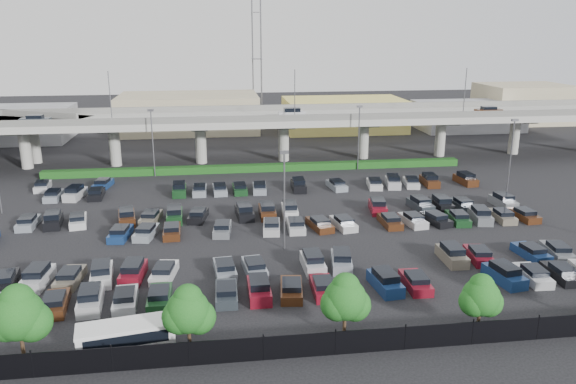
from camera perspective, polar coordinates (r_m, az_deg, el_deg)
The scene contains 10 objects.
ground at distance 65.67m, azimuth -1.26°, elevation -3.16°, with size 280.00×280.00×0.00m, color black.
overpass at distance 94.94m, azimuth -3.60°, elevation 7.21°, with size 150.00×13.00×15.80m.
hedge at distance 89.40m, azimuth -3.06°, elevation 2.46°, with size 66.00×1.60×1.10m, color #164012.
fence at distance 40.12m, azimuth 3.31°, elevation -15.19°, with size 70.00×0.10×2.00m.
tree_row at distance 40.24m, azimuth 4.05°, elevation -10.83°, with size 65.07×3.66×5.94m.
shuttle_bus at distance 42.00m, azimuth -16.11°, elevation -13.91°, with size 6.93×3.36×2.13m.
parked_cars at distance 62.07m, azimuth -1.21°, elevation -3.73°, with size 62.79×41.66×1.67m.
light_poles at distance 65.50m, azimuth -5.08°, elevation 2.42°, with size 66.90×48.38×10.30m.
distant_buildings at distance 126.17m, azimuth 1.19°, elevation 8.00°, with size 138.00×24.00×9.00m.
comm_tower at distance 136.14m, azimuth -3.18°, elevation 13.60°, with size 2.40×2.40×30.00m.
Camera 1 is at (-6.83, -61.57, 21.80)m, focal length 35.00 mm.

